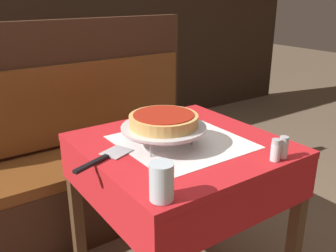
{
  "coord_description": "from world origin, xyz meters",
  "views": [
    {
      "loc": [
        -0.86,
        -1.13,
        1.32
      ],
      "look_at": [
        -0.09,
        -0.02,
        0.82
      ],
      "focal_mm": 40.0,
      "sensor_mm": 36.0,
      "label": 1
    }
  ],
  "objects_px": {
    "dining_table_front": "(181,168)",
    "salt_shaker": "(276,150)",
    "pizza_server": "(104,158)",
    "pizza_pan_stand": "(164,128)",
    "deep_dish_pizza": "(164,120)",
    "dining_table_rear": "(19,93)",
    "pepper_shaker": "(283,147)",
    "booth_bench": "(78,171)",
    "condiment_caddy": "(17,75)",
    "water_glass_near": "(162,182)"
  },
  "relations": [
    {
      "from": "dining_table_front",
      "to": "salt_shaker",
      "type": "xyz_separation_m",
      "value": [
        0.17,
        -0.34,
        0.16
      ]
    },
    {
      "from": "pizza_server",
      "to": "salt_shaker",
      "type": "height_order",
      "value": "salt_shaker"
    },
    {
      "from": "pizza_pan_stand",
      "to": "deep_dish_pizza",
      "type": "xyz_separation_m",
      "value": [
        0.0,
        0.0,
        0.03
      ]
    },
    {
      "from": "dining_table_rear",
      "to": "deep_dish_pizza",
      "type": "height_order",
      "value": "deep_dish_pizza"
    },
    {
      "from": "pizza_server",
      "to": "pepper_shaker",
      "type": "relative_size",
      "value": 3.19
    },
    {
      "from": "dining_table_front",
      "to": "booth_bench",
      "type": "relative_size",
      "value": 0.48
    },
    {
      "from": "booth_bench",
      "to": "salt_shaker",
      "type": "relative_size",
      "value": 19.32
    },
    {
      "from": "pizza_server",
      "to": "salt_shaker",
      "type": "relative_size",
      "value": 3.2
    },
    {
      "from": "dining_table_rear",
      "to": "pepper_shaker",
      "type": "height_order",
      "value": "pepper_shaker"
    },
    {
      "from": "pizza_pan_stand",
      "to": "deep_dish_pizza",
      "type": "height_order",
      "value": "deep_dish_pizza"
    },
    {
      "from": "dining_table_front",
      "to": "condiment_caddy",
      "type": "xyz_separation_m",
      "value": [
        -0.27,
        1.5,
        0.16
      ]
    },
    {
      "from": "pepper_shaker",
      "to": "condiment_caddy",
      "type": "xyz_separation_m",
      "value": [
        -0.48,
        1.84,
        -0.0
      ]
    },
    {
      "from": "deep_dish_pizza",
      "to": "water_glass_near",
      "type": "bearing_deg",
      "value": -125.12
    },
    {
      "from": "pizza_pan_stand",
      "to": "water_glass_near",
      "type": "bearing_deg",
      "value": -125.12
    },
    {
      "from": "pizza_pan_stand",
      "to": "pepper_shaker",
      "type": "relative_size",
      "value": 4.01
    },
    {
      "from": "pizza_pan_stand",
      "to": "booth_bench",
      "type": "bearing_deg",
      "value": 96.92
    },
    {
      "from": "water_glass_near",
      "to": "condiment_caddy",
      "type": "height_order",
      "value": "condiment_caddy"
    },
    {
      "from": "dining_table_rear",
      "to": "pepper_shaker",
      "type": "relative_size",
      "value": 8.79
    },
    {
      "from": "deep_dish_pizza",
      "to": "pepper_shaker",
      "type": "bearing_deg",
      "value": -49.16
    },
    {
      "from": "salt_shaker",
      "to": "booth_bench",
      "type": "bearing_deg",
      "value": 107.59
    },
    {
      "from": "dining_table_rear",
      "to": "condiment_caddy",
      "type": "distance_m",
      "value": 0.18
    },
    {
      "from": "pepper_shaker",
      "to": "condiment_caddy",
      "type": "distance_m",
      "value": 1.9
    },
    {
      "from": "pizza_pan_stand",
      "to": "salt_shaker",
      "type": "xyz_separation_m",
      "value": [
        0.26,
        -0.34,
        -0.03
      ]
    },
    {
      "from": "dining_table_rear",
      "to": "deep_dish_pizza",
      "type": "relative_size",
      "value": 2.72
    },
    {
      "from": "pizza_pan_stand",
      "to": "pepper_shaker",
      "type": "distance_m",
      "value": 0.46
    },
    {
      "from": "dining_table_rear",
      "to": "dining_table_front",
      "type": "bearing_deg",
      "value": -81.2
    },
    {
      "from": "booth_bench",
      "to": "dining_table_rear",
      "type": "bearing_deg",
      "value": 94.86
    },
    {
      "from": "water_glass_near",
      "to": "condiment_caddy",
      "type": "bearing_deg",
      "value": 88.54
    },
    {
      "from": "dining_table_rear",
      "to": "salt_shaker",
      "type": "relative_size",
      "value": 8.83
    },
    {
      "from": "dining_table_front",
      "to": "salt_shaker",
      "type": "bearing_deg",
      "value": -63.38
    },
    {
      "from": "pizza_pan_stand",
      "to": "salt_shaker",
      "type": "bearing_deg",
      "value": -53.46
    },
    {
      "from": "pizza_server",
      "to": "water_glass_near",
      "type": "bearing_deg",
      "value": -87.25
    },
    {
      "from": "pepper_shaker",
      "to": "dining_table_rear",
      "type": "bearing_deg",
      "value": 103.33
    },
    {
      "from": "deep_dish_pizza",
      "to": "pizza_pan_stand",
      "type": "bearing_deg",
      "value": -90.0
    },
    {
      "from": "booth_bench",
      "to": "condiment_caddy",
      "type": "distance_m",
      "value": 0.87
    },
    {
      "from": "booth_bench",
      "to": "water_glass_near",
      "type": "height_order",
      "value": "booth_bench"
    },
    {
      "from": "salt_shaker",
      "to": "condiment_caddy",
      "type": "bearing_deg",
      "value": 103.46
    },
    {
      "from": "dining_table_rear",
      "to": "booth_bench",
      "type": "xyz_separation_m",
      "value": [
        0.07,
        -0.85,
        -0.29
      ]
    },
    {
      "from": "booth_bench",
      "to": "condiment_caddy",
      "type": "height_order",
      "value": "booth_bench"
    },
    {
      "from": "booth_bench",
      "to": "water_glass_near",
      "type": "bearing_deg",
      "value": -97.52
    },
    {
      "from": "pizza_server",
      "to": "dining_table_front",
      "type": "bearing_deg",
      "value": -5.08
    },
    {
      "from": "dining_table_front",
      "to": "water_glass_near",
      "type": "xyz_separation_m",
      "value": [
        -0.32,
        -0.33,
        0.18
      ]
    },
    {
      "from": "deep_dish_pizza",
      "to": "booth_bench",
      "type": "bearing_deg",
      "value": 96.92
    },
    {
      "from": "booth_bench",
      "to": "water_glass_near",
      "type": "distance_m",
      "value": 1.18
    },
    {
      "from": "dining_table_rear",
      "to": "salt_shaker",
      "type": "height_order",
      "value": "salt_shaker"
    },
    {
      "from": "pizza_server",
      "to": "condiment_caddy",
      "type": "relative_size",
      "value": 1.79
    },
    {
      "from": "dining_table_rear",
      "to": "condiment_caddy",
      "type": "xyz_separation_m",
      "value": [
        -0.02,
        -0.1,
        0.15
      ]
    },
    {
      "from": "booth_bench",
      "to": "pepper_shaker",
      "type": "xyz_separation_m",
      "value": [
        0.39,
        -1.09,
        0.44
      ]
    },
    {
      "from": "deep_dish_pizza",
      "to": "pepper_shaker",
      "type": "xyz_separation_m",
      "value": [
        0.3,
        -0.34,
        -0.07
      ]
    },
    {
      "from": "pepper_shaker",
      "to": "dining_table_front",
      "type": "bearing_deg",
      "value": 122.06
    }
  ]
}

